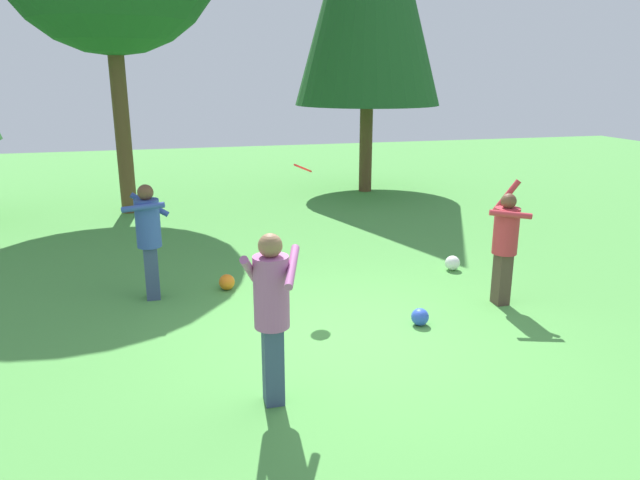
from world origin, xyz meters
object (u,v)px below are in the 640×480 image
at_px(person_thrower, 505,239).
at_px(person_bystander, 272,305).
at_px(frisbee, 303,168).
at_px(ball_orange, 227,282).
at_px(person_catcher, 149,232).
at_px(ball_white, 452,263).
at_px(ball_blue, 420,317).

bearing_deg(person_thrower, person_bystander, 47.66).
relative_size(person_bystander, frisbee, 5.64).
bearing_deg(ball_orange, person_catcher, -175.48).
bearing_deg(person_bystander, person_thrower, -45.03).
relative_size(person_bystander, ball_white, 7.09).
bearing_deg(person_thrower, person_catcher, 4.64).
distance_m(person_catcher, ball_white, 4.86).
relative_size(person_thrower, ball_blue, 7.67).
xyz_separation_m(frisbee, ball_white, (2.64, 0.47, -1.76)).
height_order(person_bystander, ball_orange, person_bystander).
xyz_separation_m(person_thrower, person_bystander, (-3.57, -1.75, 0.09)).
distance_m(ball_orange, ball_white, 3.71).
bearing_deg(ball_white, ball_orange, 179.68).
distance_m(person_thrower, ball_white, 1.72).
bearing_deg(ball_white, frisbee, -169.81).
distance_m(frisbee, ball_blue, 2.58).
height_order(person_thrower, ball_blue, person_thrower).
distance_m(person_bystander, ball_blue, 2.70).
relative_size(ball_orange, ball_white, 0.98).
relative_size(person_bystander, ball_orange, 7.26).
xyz_separation_m(person_thrower, ball_orange, (-3.69, 1.53, -0.82)).
height_order(person_catcher, ball_orange, person_catcher).
distance_m(person_catcher, ball_blue, 3.92).
bearing_deg(ball_white, person_thrower, -90.86).
bearing_deg(ball_blue, person_bystander, -148.13).
xyz_separation_m(person_bystander, frisbee, (0.95, 2.78, 0.85)).
bearing_deg(frisbee, ball_orange, 155.21).
xyz_separation_m(person_thrower, ball_blue, (-1.41, -0.41, -0.83)).
height_order(person_thrower, ball_orange, person_thrower).
distance_m(person_thrower, frisbee, 2.96).
bearing_deg(person_bystander, ball_white, -28.95).
bearing_deg(ball_blue, person_thrower, 16.17).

